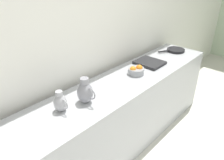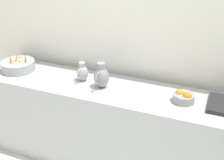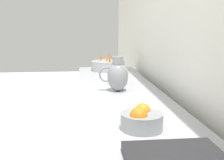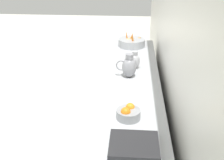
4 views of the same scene
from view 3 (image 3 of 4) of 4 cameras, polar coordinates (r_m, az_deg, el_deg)
The scene contains 4 objects.
vegetable_colander at distance 3.03m, azimuth -0.84°, elevation 2.94°, with size 0.36×0.36×0.22m.
orange_bowl at distance 1.29m, azimuth 6.02°, elevation -8.02°, with size 0.19×0.19×0.11m.
metal_pitcher_tall at distance 2.03m, azimuth 1.10°, elevation 0.89°, with size 0.21×0.15×0.25m.
metal_pitcher_short at distance 2.28m, azimuth 1.80°, elevation 1.31°, with size 0.17×0.12×0.20m.
Camera 3 is at (-1.27, 1.67, 1.37)m, focal length 44.81 mm.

